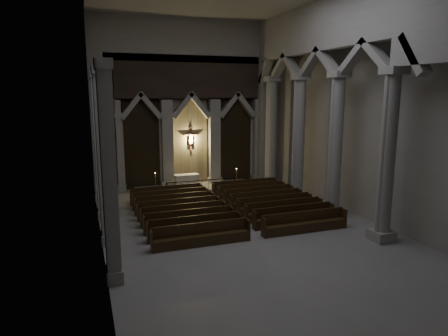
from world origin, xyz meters
name	(u,v)px	position (x,y,z in m)	size (l,w,h in m)	color
room	(256,77)	(0.00, 0.00, 7.60)	(24.00, 24.10, 12.00)	gray
sanctuary_wall	(191,96)	(0.00, 11.54, 6.62)	(14.00, 0.77, 12.00)	#9C9A92
right_arcade	(341,75)	(5.50, 1.33, 7.83)	(1.00, 24.00, 12.00)	#9C9A92
left_pilasters	(101,154)	(-6.75, 3.50, 3.91)	(0.60, 13.00, 8.03)	#9C9A92
sanctuary_step	(195,187)	(0.00, 10.60, 0.07)	(8.50, 2.60, 0.15)	#9C9A92
altar	(187,180)	(-0.63, 10.69, 0.61)	(1.78, 0.71, 0.91)	beige
altar_rail	(202,184)	(0.00, 8.96, 0.65)	(4.97, 0.09, 0.98)	black
candle_stand_left	(156,189)	(-3.08, 9.57, 0.43)	(0.26, 0.26, 1.57)	olive
candle_stand_right	(236,182)	(2.89, 9.73, 0.39)	(0.24, 0.24, 1.43)	olive
pews	(228,209)	(0.00, 3.69, 0.34)	(10.03, 8.34, 1.03)	black
worshipper	(224,189)	(1.10, 7.39, 0.56)	(0.41, 0.27, 1.12)	black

